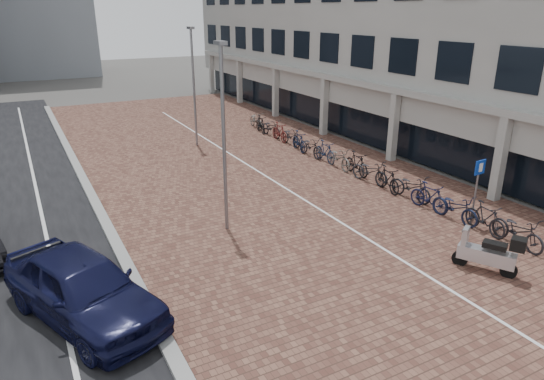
# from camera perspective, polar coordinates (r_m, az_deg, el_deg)

# --- Properties ---
(ground) EXTENTS (140.00, 140.00, 0.00)m
(ground) POSITION_cam_1_polar(r_m,az_deg,el_deg) (12.54, 13.42, -14.16)
(ground) COLOR #474442
(ground) RESTS_ON ground
(plaza_brick) EXTENTS (14.50, 42.00, 0.04)m
(plaza_brick) POSITION_cam_1_polar(r_m,az_deg,el_deg) (22.67, -2.68, 2.45)
(plaza_brick) COLOR brown
(plaza_brick) RESTS_ON ground
(curb) EXTENTS (0.35, 42.00, 0.14)m
(curb) POSITION_cam_1_polar(r_m,az_deg,el_deg) (20.81, -20.61, -0.39)
(curb) COLOR gray
(curb) RESTS_ON ground
(lane_line) EXTENTS (0.12, 44.00, 0.00)m
(lane_line) POSITION_cam_1_polar(r_m,az_deg,el_deg) (20.72, -25.75, -1.38)
(lane_line) COLOR white
(lane_line) RESTS_ON street_asphalt
(parking_line) EXTENTS (0.10, 30.00, 0.00)m
(parking_line) POSITION_cam_1_polar(r_m,az_deg,el_deg) (22.75, -2.22, 2.59)
(parking_line) COLOR white
(parking_line) RESTS_ON plaza_brick
(car_navy) EXTENTS (3.70, 5.30, 1.68)m
(car_navy) POSITION_cam_1_polar(r_m,az_deg,el_deg) (12.51, -21.43, -10.67)
(car_navy) COLOR black
(car_navy) RESTS_ON ground
(scooter_front) EXTENTS (1.37, 1.87, 1.25)m
(scooter_front) POSITION_cam_1_polar(r_m,az_deg,el_deg) (14.97, 23.99, -6.70)
(scooter_front) COLOR #B8B8BE
(scooter_front) RESTS_ON ground
(parking_sign) EXTENTS (0.49, 0.11, 2.36)m
(parking_sign) POSITION_cam_1_polar(r_m,az_deg,el_deg) (17.64, 23.05, 0.83)
(parking_sign) COLOR slate
(parking_sign) RESTS_ON ground
(lamp_near) EXTENTS (0.12, 0.12, 6.09)m
(lamp_near) POSITION_cam_1_polar(r_m,az_deg,el_deg) (15.58, -5.69, 5.62)
(lamp_near) COLOR slate
(lamp_near) RESTS_ON ground
(lamp_far) EXTENTS (0.12, 0.12, 6.16)m
(lamp_far) POSITION_cam_1_polar(r_m,az_deg,el_deg) (26.44, -9.18, 11.66)
(lamp_far) COLOR gray
(lamp_far) RESTS_ON ground
(bike_row) EXTENTS (1.24, 20.43, 1.05)m
(bike_row) POSITION_cam_1_polar(r_m,az_deg,el_deg) (22.93, 8.01, 3.82)
(bike_row) COLOR black
(bike_row) RESTS_ON ground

